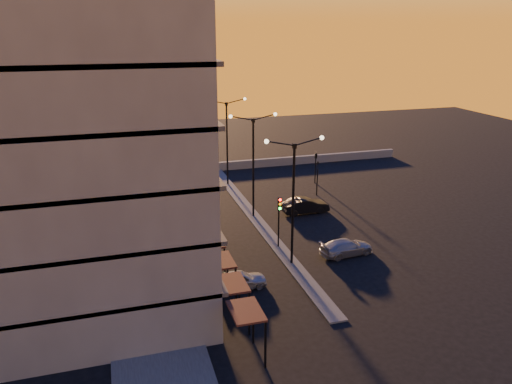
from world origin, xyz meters
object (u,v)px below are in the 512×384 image
object	(u,v)px
streetlamp_mid	(253,158)
car_sedan	(305,205)
car_wagon	(347,247)
car_hatchback	(239,280)
traffic_light_main	(279,214)

from	to	relation	value
streetlamp_mid	car_sedan	size ratio (longest dim) A/B	2.15
car_sedan	car_wagon	size ratio (longest dim) A/B	1.04
streetlamp_mid	car_hatchback	world-z (taller)	streetlamp_mid
streetlamp_mid	car_hatchback	xyz separation A→B (m)	(-4.59, -12.35, -4.97)
traffic_light_main	car_wagon	xyz separation A→B (m)	(4.59, -2.55, -2.27)
car_hatchback	car_wagon	world-z (taller)	car_hatchback
car_hatchback	streetlamp_mid	bearing A→B (deg)	-23.26
streetlamp_mid	traffic_light_main	size ratio (longest dim) A/B	2.24
streetlamp_mid	car_hatchback	size ratio (longest dim) A/B	2.59
traffic_light_main	car_sedan	distance (m)	8.60
car_hatchback	car_sedan	bearing A→B (deg)	-41.44
streetlamp_mid	car_wagon	distance (m)	11.81
traffic_light_main	car_wagon	bearing A→B (deg)	-29.04
car_hatchback	car_wagon	distance (m)	9.56
traffic_light_main	car_hatchback	size ratio (longest dim) A/B	1.16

